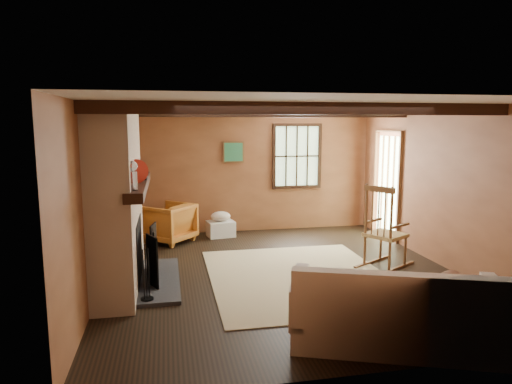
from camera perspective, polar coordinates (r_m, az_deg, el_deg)
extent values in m
plane|color=black|center=(6.75, 3.24, -10.13)|extent=(5.50, 5.50, 0.00)
cube|color=#955634|center=(9.13, -0.98, 2.54)|extent=(5.00, 0.02, 2.40)
cube|color=#955634|center=(3.91, 13.47, -5.96)|extent=(5.00, 0.02, 2.40)
cube|color=#955634|center=(6.33, -19.18, -0.66)|extent=(0.02, 5.50, 2.40)
cube|color=#955634|center=(7.48, 22.20, 0.55)|extent=(0.02, 5.50, 2.40)
cube|color=silver|center=(6.39, 3.42, 10.69)|extent=(5.00, 5.50, 0.02)
cube|color=black|center=(5.24, 6.76, 10.33)|extent=(5.00, 0.12, 0.14)
cube|color=black|center=(7.56, 1.10, 9.85)|extent=(5.00, 0.12, 0.14)
cube|color=black|center=(9.30, 5.14, 4.48)|extent=(1.02, 0.06, 1.32)
cube|color=#C1E5AF|center=(9.33, 5.09, 4.49)|extent=(0.90, 0.01, 1.20)
cube|color=black|center=(9.31, 5.13, 4.48)|extent=(0.90, 0.03, 0.02)
cube|color=brown|center=(8.95, 16.02, 0.79)|extent=(0.06, 1.00, 2.06)
cube|color=#C1E5AF|center=(8.96, 16.19, 0.80)|extent=(0.01, 0.80, 1.85)
cube|color=brown|center=(9.02, -2.83, 5.01)|extent=(0.42, 0.03, 0.42)
cube|color=#236A5A|center=(9.00, -2.82, 5.00)|extent=(0.36, 0.01, 0.36)
cube|color=#965E3A|center=(6.30, -16.92, -0.60)|extent=(0.50, 2.20, 2.40)
cube|color=black|center=(6.45, -16.01, -7.18)|extent=(0.38, 1.00, 0.85)
cube|color=#323237|center=(6.55, -12.03, -10.68)|extent=(0.55, 1.80, 0.05)
cube|color=black|center=(6.25, -14.43, 0.83)|extent=(0.22, 2.30, 0.12)
cube|color=black|center=(6.15, -12.84, -8.42)|extent=(0.16, 0.32, 0.68)
cube|color=black|center=(6.49, -12.75, -7.52)|extent=(0.06, 0.34, 0.68)
cube|color=black|center=(6.82, -12.68, -6.72)|extent=(0.09, 0.34, 0.68)
cylinder|color=black|center=(5.83, -13.46, -12.84)|extent=(0.16, 0.16, 0.02)
cylinder|color=black|center=(5.70, -13.88, -10.06)|extent=(0.01, 0.01, 0.64)
cylinder|color=black|center=(5.72, -13.57, -9.96)|extent=(0.01, 0.01, 0.64)
cylinder|color=black|center=(5.75, -13.26, -9.87)|extent=(0.01, 0.01, 0.64)
cylinder|color=silver|center=(5.36, -15.12, 1.36)|extent=(0.10, 0.10, 0.22)
sphere|color=silver|center=(5.34, -15.19, 3.15)|extent=(0.12, 0.12, 0.12)
cylinder|color=red|center=(5.97, -14.74, 2.52)|extent=(0.30, 0.13, 0.31)
cube|color=black|center=(6.36, -14.50, 2.08)|extent=(0.25, 0.17, 0.13)
cylinder|color=black|center=(6.70, -14.33, 2.31)|extent=(0.08, 0.08, 0.10)
cylinder|color=black|center=(6.72, -14.32, 2.26)|extent=(0.08, 0.08, 0.09)
cube|color=tan|center=(6.62, 5.38, -10.52)|extent=(2.50, 3.00, 0.01)
cube|color=tan|center=(7.22, 15.89, -5.18)|extent=(0.69, 0.70, 0.05)
cube|color=brown|center=(6.91, 15.17, 0.33)|extent=(0.30, 0.45, 0.09)
cylinder|color=brown|center=(7.35, 18.15, -6.95)|extent=(0.04, 0.04, 0.47)
cylinder|color=brown|center=(7.57, 15.32, -6.38)|extent=(0.04, 0.04, 0.47)
cylinder|color=brown|center=(7.00, 16.35, -7.66)|extent=(0.04, 0.04, 0.47)
cylinder|color=brown|center=(7.22, 13.43, -7.04)|extent=(0.04, 0.04, 0.47)
cylinder|color=brown|center=(6.85, 16.57, -2.72)|extent=(0.04, 0.04, 0.81)
cylinder|color=brown|center=(7.08, 13.61, -2.24)|extent=(0.04, 0.04, 0.81)
cylinder|color=brown|center=(6.91, 15.80, -2.77)|extent=(0.02, 0.02, 0.67)
cylinder|color=brown|center=(6.97, 15.06, -2.65)|extent=(0.02, 0.02, 0.67)
cylinder|color=brown|center=(7.03, 14.32, -2.53)|extent=(0.02, 0.02, 0.67)
cube|color=brown|center=(7.06, 17.58, -4.04)|extent=(0.41, 0.27, 0.03)
cube|color=brown|center=(7.31, 14.38, -3.49)|extent=(0.41, 0.27, 0.03)
cube|color=brown|center=(7.24, 17.19, -9.07)|extent=(0.81, 0.50, 0.03)
cube|color=brown|center=(7.46, 14.33, -8.42)|extent=(0.81, 0.50, 0.03)
cube|color=beige|center=(4.91, 17.08, -15.12)|extent=(2.21, 1.56, 0.45)
cube|color=beige|center=(4.43, 17.96, -13.14)|extent=(1.95, 0.85, 0.56)
cube|color=beige|center=(4.80, 5.46, -12.75)|extent=(0.45, 0.90, 0.40)
cube|color=beige|center=(5.06, 28.29, -12.60)|extent=(0.45, 0.90, 0.40)
ellipsoid|color=beige|center=(4.98, 22.98, -10.98)|extent=(0.39, 0.25, 0.36)
cylinder|color=#513322|center=(8.85, -13.44, -5.40)|extent=(0.39, 0.12, 0.12)
cylinder|color=#513322|center=(8.85, -12.62, -5.38)|extent=(0.39, 0.12, 0.12)
cylinder|color=#513322|center=(8.85, -11.79, -5.35)|extent=(0.39, 0.12, 0.12)
cylinder|color=#513322|center=(8.83, -13.47, -4.66)|extent=(0.39, 0.12, 0.12)
cylinder|color=#513322|center=(8.82, -12.64, -4.64)|extent=(0.39, 0.12, 0.12)
cylinder|color=#513322|center=(8.82, -11.81, -4.61)|extent=(0.39, 0.12, 0.12)
cube|color=white|center=(8.83, -4.43, -4.61)|extent=(0.56, 0.46, 0.30)
ellipsoid|color=beige|center=(8.78, -4.45, -3.06)|extent=(0.39, 0.32, 0.19)
imported|color=#BF6026|center=(8.51, -10.85, -3.80)|extent=(1.10, 1.10, 0.72)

